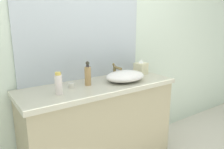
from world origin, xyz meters
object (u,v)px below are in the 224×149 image
soap_dispenser (88,75)px  candle_jar (71,85)px  sink_basin (125,76)px  tissue_box (141,68)px  lotion_bottle (59,84)px

soap_dispenser → candle_jar: soap_dispenser is taller
sink_basin → tissue_box: size_ratio=2.47×
sink_basin → lotion_bottle: (-0.69, -0.01, 0.04)m
tissue_box → sink_basin: bearing=-157.1°
lotion_bottle → tissue_box: lotion_bottle is taller
candle_jar → sink_basin: bearing=-10.2°
soap_dispenser → candle_jar: (-0.16, 0.01, -0.08)m
tissue_box → soap_dispenser: bearing=-175.7°
sink_basin → candle_jar: sink_basin is taller
sink_basin → lotion_bottle: bearing=-179.0°
soap_dispenser → lotion_bottle: soap_dispenser is taller
tissue_box → candle_jar: tissue_box is taller
soap_dispenser → lotion_bottle: bearing=-162.9°
lotion_bottle → tissue_box: bearing=8.4°
sink_basin → candle_jar: size_ratio=7.75×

